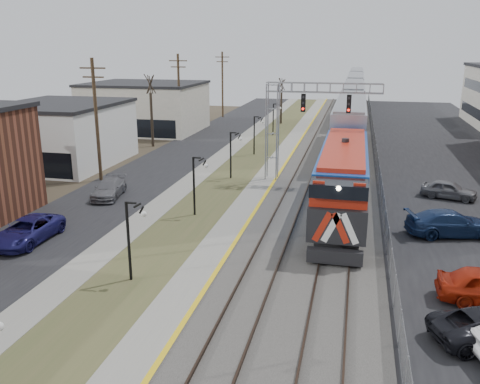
% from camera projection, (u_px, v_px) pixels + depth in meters
% --- Properties ---
extents(street_west, '(7.00, 120.00, 0.04)m').
position_uv_depth(street_west, '(176.00, 157.00, 51.42)').
color(street_west, black).
rests_on(street_west, ground).
extents(sidewalk, '(2.00, 120.00, 0.08)m').
position_uv_depth(sidewalk, '(218.00, 159.00, 50.44)').
color(sidewalk, gray).
rests_on(sidewalk, ground).
extents(grass_median, '(4.00, 120.00, 0.06)m').
position_uv_depth(grass_median, '(248.00, 161.00, 49.80)').
color(grass_median, '#434A27').
rests_on(grass_median, ground).
extents(platform, '(2.00, 120.00, 0.24)m').
position_uv_depth(platform, '(278.00, 161.00, 49.13)').
color(platform, gray).
rests_on(platform, ground).
extents(ballast_bed, '(8.00, 120.00, 0.20)m').
position_uv_depth(ballast_bed, '(330.00, 164.00, 48.06)').
color(ballast_bed, '#595651').
rests_on(ballast_bed, ground).
extents(parking_lot, '(16.00, 120.00, 0.04)m').
position_uv_depth(parking_lot, '(466.00, 172.00, 45.50)').
color(parking_lot, black).
rests_on(parking_lot, ground).
extents(platform_edge, '(0.24, 120.00, 0.01)m').
position_uv_depth(platform_edge, '(287.00, 161.00, 48.90)').
color(platform_edge, gold).
rests_on(platform_edge, platform).
extents(track_near, '(1.58, 120.00, 0.15)m').
position_uv_depth(track_near, '(309.00, 161.00, 48.44)').
color(track_near, '#2D2119').
rests_on(track_near, ballast_bed).
extents(track_far, '(1.58, 120.00, 0.15)m').
position_uv_depth(track_far, '(347.00, 163.00, 47.69)').
color(track_far, '#2D2119').
rests_on(track_far, ballast_bed).
extents(train, '(3.00, 108.65, 5.33)m').
position_uv_depth(train, '(353.00, 100.00, 77.27)').
color(train, '#1445A5').
rests_on(train, ground).
extents(signal_gantry, '(9.00, 1.07, 8.15)m').
position_uv_depth(signal_gantry, '(294.00, 115.00, 40.57)').
color(signal_gantry, gray).
rests_on(signal_gantry, ground).
extents(lampposts, '(0.14, 62.14, 4.00)m').
position_uv_depth(lampposts, '(195.00, 186.00, 33.61)').
color(lampposts, black).
rests_on(lampposts, ground).
extents(utility_poles, '(0.28, 80.28, 10.00)m').
position_uv_depth(utility_poles, '(97.00, 121.00, 41.32)').
color(utility_poles, '#4C3823').
rests_on(utility_poles, ground).
extents(fence, '(0.04, 120.00, 1.60)m').
position_uv_depth(fence, '(377.00, 159.00, 46.96)').
color(fence, gray).
rests_on(fence, ground).
extents(buildings_west, '(14.00, 67.00, 7.00)m').
position_uv_depth(buildings_west, '(23.00, 144.00, 42.52)').
color(buildings_west, beige).
rests_on(buildings_west, ground).
extents(bare_trees, '(12.30, 42.30, 5.95)m').
position_uv_depth(bare_trees, '(177.00, 125.00, 54.58)').
color(bare_trees, '#382D23').
rests_on(bare_trees, ground).
extents(car_lot_d, '(5.58, 3.36, 1.51)m').
position_uv_depth(car_lot_d, '(451.00, 224.00, 30.08)').
color(car_lot_d, navy).
rests_on(car_lot_d, ground).
extents(car_lot_e, '(4.21, 2.61, 1.34)m').
position_uv_depth(car_lot_e, '(449.00, 190.00, 37.39)').
color(car_lot_e, slate).
rests_on(car_lot_e, ground).
extents(car_street_a, '(2.31, 4.96, 1.38)m').
position_uv_depth(car_street_a, '(27.00, 231.00, 29.07)').
color(car_street_a, navy).
rests_on(car_street_a, ground).
extents(car_street_b, '(2.62, 4.74, 1.30)m').
position_uv_depth(car_street_b, '(109.00, 189.00, 37.74)').
color(car_street_b, slate).
rests_on(car_street_b, ground).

